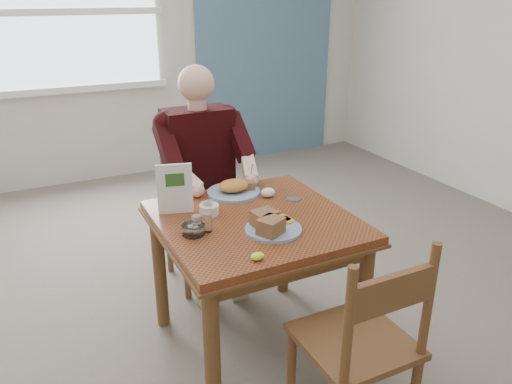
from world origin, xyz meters
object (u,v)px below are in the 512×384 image
table (255,238)px  near_plate (270,225)px  chair_far (200,209)px  chair_near (362,345)px  diner (203,164)px  far_plate (235,188)px

table → near_plate: (-0.00, -0.16, 0.14)m
chair_far → chair_near: same height
table → near_plate: size_ratio=2.75×
diner → table: bearing=-90.0°
chair_far → chair_near: (0.11, -1.53, 0.00)m
chair_far → table: bearing=-90.0°
table → far_plate: bearing=83.2°
chair_near → table: bearing=98.5°
far_plate → near_plate: bearing=-94.7°
diner → chair_far: bearing=90.0°
chair_near → diner: (-0.11, 1.44, 0.33)m
chair_near → near_plate: (-0.11, 0.57, 0.30)m
diner → far_plate: diner is taller
chair_far → diner: size_ratio=0.69×
diner → far_plate: (0.04, -0.38, -0.03)m
diner → chair_near: bearing=-85.7°
chair_near → far_plate: size_ratio=2.63×
far_plate → chair_near: bearing=-86.2°
far_plate → chair_far: bearing=94.8°
chair_near → near_plate: 0.65m
near_plate → diner: bearing=89.9°
table → near_plate: 0.22m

